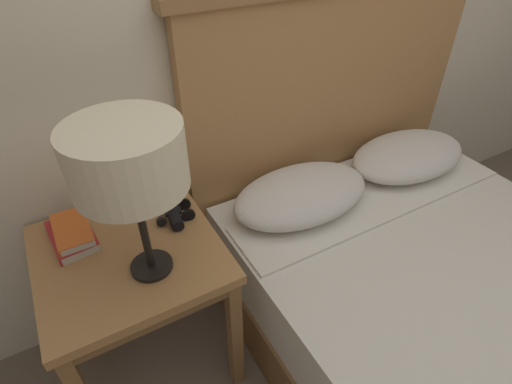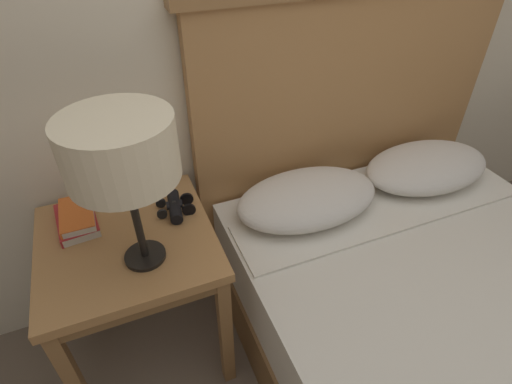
% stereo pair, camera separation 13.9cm
% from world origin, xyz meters
% --- Properties ---
extents(nightstand, '(0.58, 0.58, 0.64)m').
position_xyz_m(nightstand, '(-0.71, 0.79, 0.55)').
color(nightstand, '#AD7A47').
rests_on(nightstand, ground_plane).
extents(bed, '(1.46, 1.80, 1.32)m').
position_xyz_m(bed, '(0.30, 0.27, 0.30)').
color(bed, brown).
rests_on(bed, ground_plane).
extents(table_lamp, '(0.30, 0.30, 0.49)m').
position_xyz_m(table_lamp, '(-0.66, 0.67, 1.04)').
color(table_lamp, black).
rests_on(table_lamp, nightstand).
extents(book_on_nightstand, '(0.15, 0.22, 0.03)m').
position_xyz_m(book_on_nightstand, '(-0.86, 0.92, 0.65)').
color(book_on_nightstand, silver).
rests_on(book_on_nightstand, nightstand).
extents(book_stacked_on_top, '(0.11, 0.20, 0.03)m').
position_xyz_m(book_stacked_on_top, '(-0.85, 0.92, 0.68)').
color(book_stacked_on_top, silver).
rests_on(book_stacked_on_top, book_on_nightstand).
extents(binoculars_pair, '(0.15, 0.16, 0.05)m').
position_xyz_m(binoculars_pair, '(-0.52, 0.86, 0.66)').
color(binoculars_pair, black).
rests_on(binoculars_pair, nightstand).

